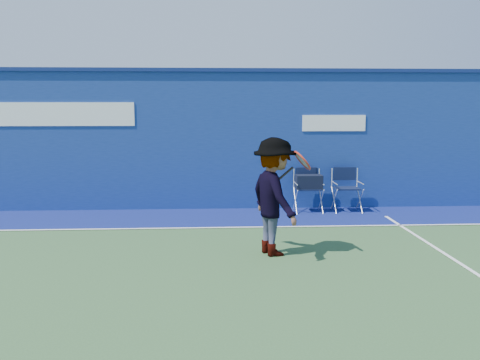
{
  "coord_description": "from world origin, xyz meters",
  "views": [
    {
      "loc": [
        0.92,
        -6.11,
        2.27
      ],
      "look_at": [
        1.4,
        2.6,
        1.0
      ],
      "focal_mm": 38.0,
      "sensor_mm": 36.0,
      "label": 1
    }
  ],
  "objects": [
    {
      "name": "out_of_bounds_strip",
      "position": [
        0.0,
        4.1,
        0.0
      ],
      "size": [
        24.0,
        1.8,
        0.01
      ],
      "primitive_type": "cube",
      "color": "navy",
      "rests_on": "ground"
    },
    {
      "name": "tennis_player",
      "position": [
        1.86,
        1.48,
        0.9
      ],
      "size": [
        1.07,
        1.33,
        1.81
      ],
      "color": "#EA4738",
      "rests_on": "ground"
    },
    {
      "name": "stadium_wall",
      "position": [
        -0.0,
        5.2,
        1.55
      ],
      "size": [
        24.0,
        0.5,
        3.08
      ],
      "color": "navy",
      "rests_on": "ground"
    },
    {
      "name": "directors_chair_left",
      "position": [
        2.98,
        4.58,
        0.4
      ],
      "size": [
        0.56,
        0.52,
        0.95
      ],
      "color": "silver",
      "rests_on": "ground"
    },
    {
      "name": "ground",
      "position": [
        0.0,
        0.0,
        0.0
      ],
      "size": [
        80.0,
        80.0,
        0.0
      ],
      "primitive_type": "plane",
      "color": "#31542D",
      "rests_on": "ground"
    },
    {
      "name": "court_lines",
      "position": [
        0.0,
        0.6,
        0.01
      ],
      "size": [
        24.0,
        12.0,
        0.01
      ],
      "color": "white",
      "rests_on": "out_of_bounds_strip"
    },
    {
      "name": "water_bottle",
      "position": [
        2.14,
        4.44,
        0.11
      ],
      "size": [
        0.07,
        0.07,
        0.23
      ],
      "primitive_type": "cylinder",
      "color": "silver",
      "rests_on": "ground"
    },
    {
      "name": "directors_chair_right",
      "position": [
        3.82,
        4.57,
        0.3
      ],
      "size": [
        0.56,
        0.51,
        0.94
      ],
      "color": "silver",
      "rests_on": "ground"
    }
  ]
}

